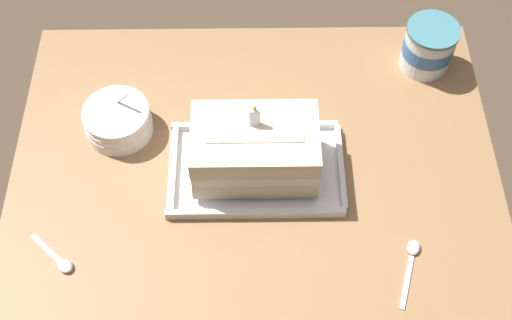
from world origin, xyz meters
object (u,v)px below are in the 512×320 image
at_px(bowl_stack, 118,121).
at_px(serving_spoon_by_bowls, 61,263).
at_px(ice_cream_tub, 428,47).
at_px(serving_spoon_near_tray, 412,255).
at_px(foil_tray, 257,170).
at_px(birthday_cake, 257,149).

height_order(bowl_stack, serving_spoon_by_bowls, bowl_stack).
height_order(ice_cream_tub, serving_spoon_near_tray, ice_cream_tub).
relative_size(bowl_stack, ice_cream_tub, 1.23).
relative_size(ice_cream_tub, serving_spoon_near_tray, 0.82).
bearing_deg(bowl_stack, serving_spoon_by_bowls, -104.26).
height_order(foil_tray, serving_spoon_by_bowls, foil_tray).
height_order(serving_spoon_near_tray, serving_spoon_by_bowls, same).
xyz_separation_m(birthday_cake, bowl_stack, (-0.30, 0.11, -0.05)).
relative_size(birthday_cake, bowl_stack, 1.72).
relative_size(foil_tray, birthday_cake, 1.44).
relative_size(foil_tray, serving_spoon_near_tray, 2.49).
xyz_separation_m(bowl_stack, ice_cream_tub, (0.70, 0.18, 0.03)).
distance_m(birthday_cake, bowl_stack, 0.33).
xyz_separation_m(foil_tray, bowl_stack, (-0.30, 0.11, 0.03)).
xyz_separation_m(foil_tray, serving_spoon_by_bowls, (-0.38, -0.21, -0.00)).
relative_size(foil_tray, serving_spoon_by_bowls, 3.61).
distance_m(foil_tray, serving_spoon_by_bowls, 0.44).
bearing_deg(foil_tray, birthday_cake, 90.00).
relative_size(foil_tray, ice_cream_tub, 3.04).
bearing_deg(serving_spoon_near_tray, birthday_cake, 146.28).
height_order(foil_tray, ice_cream_tub, ice_cream_tub).
relative_size(birthday_cake, serving_spoon_by_bowls, 2.51).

